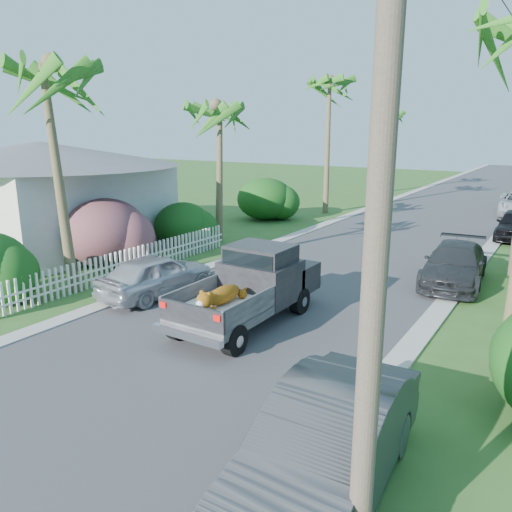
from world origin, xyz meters
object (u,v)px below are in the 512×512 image
Objects in this scene: palm_l_b at (218,106)px; palm_l_c at (330,81)px; pickup_truck at (255,284)px; parked_car_rm at (455,265)px; parked_car_ln at (156,275)px; parked_car_rn at (326,448)px; house_left at (43,198)px; palm_l_a at (48,65)px; utility_pole_a at (380,188)px; palm_l_d at (386,112)px.

palm_l_b is 0.80× the size of palm_l_c.
parked_car_rm is (3.94, 6.41, -0.34)m from pickup_truck.
parked_car_ln reaches higher than parked_car_rm.
parked_car_rm is at bearing 89.48° from parked_car_rn.
parked_car_rn is 19.44m from house_left.
palm_l_a is 0.89× the size of palm_l_c.
pickup_truck is at bearing -175.61° from parked_car_ln.
parked_car_ln is at bearing -144.96° from parked_car_rm.
utility_pole_a reaches higher than parked_car_rn.
parked_car_rn is 0.52× the size of utility_pole_a.
palm_l_d reaches higher than parked_car_ln.
utility_pole_a reaches higher than parked_car_ln.
parked_car_rm is at bearing 12.39° from house_left.
parked_car_rm is 9.98m from parked_car_ln.
parked_car_rm is 0.51× the size of house_left.
palm_l_c is (0.80, 10.00, 1.77)m from palm_l_b.
pickup_truck is at bearing 131.00° from utility_pole_a.
parked_car_rm is at bearing 58.41° from pickup_truck.
parked_car_ln is at bearing 143.83° from parked_car_rn.
house_left is (-13.10, 2.67, 1.11)m from pickup_truck.
palm_l_d reaches higher than pickup_truck.
palm_l_b is at bearing 168.41° from parked_car_rm.
parked_car_rm is 12.21m from palm_l_b.
palm_l_d reaches higher than palm_l_b.
parked_car_ln is 0.44× the size of utility_pole_a.
palm_l_c is 1.19× the size of palm_l_d.
palm_l_d is at bearing 89.22° from palm_l_b.
parked_car_rm is at bearing 96.98° from utility_pole_a.
palm_l_a is at bearing -89.45° from palm_l_d.
utility_pole_a reaches higher than palm_l_a.
palm_l_d is at bearing 102.54° from pickup_truck.
pickup_truck is at bearing 127.32° from parked_car_rn.
palm_l_d is (-11.18, 34.95, 5.67)m from parked_car_rn.
parked_car_rm is 16.73m from palm_l_c.
house_left is 20.81m from utility_pole_a.
house_left is (-17.68, 7.95, 1.34)m from parked_car_rn.
palm_l_a reaches higher than parked_car_rn.
parked_car_rn is 11.71m from parked_car_rm.
parked_car_rn is at bearing -65.03° from palm_l_c.
parked_car_rn is at bearing -72.25° from palm_l_d.
palm_l_b is at bearing 131.96° from pickup_truck.
parked_car_rn is 26.30m from palm_l_c.
utility_pole_a is at bearing -88.00° from parked_car_rm.
parked_car_ln is 0.51× the size of palm_l_d.
utility_pole_a is (11.80, -5.00, -2.33)m from palm_l_a.
palm_l_a is at bearing -86.19° from palm_l_b.
palm_l_a reaches higher than pickup_truck.
parked_car_rn reaches higher than parked_car_ln.
palm_l_a is at bearing 156.39° from parked_car_rn.
pickup_truck reaches higher than parked_car_ln.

